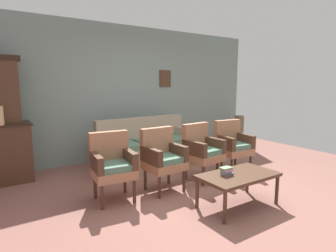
# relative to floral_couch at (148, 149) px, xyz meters

# --- Properties ---
(ground_plane) EXTENTS (7.68, 7.68, 0.00)m
(ground_plane) POSITION_rel_floral_couch_xyz_m (0.02, -1.73, -0.33)
(ground_plane) COLOR #84564C
(wall_back_with_decor) EXTENTS (6.40, 0.09, 2.70)m
(wall_back_with_decor) POSITION_rel_floral_couch_xyz_m (0.02, 0.90, 1.02)
(wall_back_with_decor) COLOR gray
(wall_back_with_decor) RESTS_ON ground
(floral_couch) EXTENTS (1.85, 0.85, 0.90)m
(floral_couch) POSITION_rel_floral_couch_xyz_m (0.00, 0.00, 0.00)
(floral_couch) COLOR gray
(floral_couch) RESTS_ON ground
(armchair_near_cabinet) EXTENTS (0.57, 0.54, 0.90)m
(armchair_near_cabinet) POSITION_rel_floral_couch_xyz_m (-1.12, -1.04, 0.17)
(armchair_near_cabinet) COLOR #9E6B4C
(armchair_near_cabinet) RESTS_ON ground
(armchair_row_middle) EXTENTS (0.54, 0.51, 0.90)m
(armchair_row_middle) POSITION_rel_floral_couch_xyz_m (-0.38, -1.10, 0.17)
(armchair_row_middle) COLOR #9E6B4C
(armchair_row_middle) RESTS_ON ground
(armchair_by_doorway) EXTENTS (0.57, 0.54, 0.90)m
(armchair_by_doorway) POSITION_rel_floral_couch_xyz_m (0.39, -1.07, 0.17)
(armchair_by_doorway) COLOR #9E6B4C
(armchair_by_doorway) RESTS_ON ground
(armchair_near_couch_end) EXTENTS (0.56, 0.53, 0.90)m
(armchair_near_couch_end) POSITION_rel_floral_couch_xyz_m (1.09, -1.06, 0.17)
(armchair_near_couch_end) COLOR #9E6B4C
(armchair_near_couch_end) RESTS_ON ground
(coffee_table) EXTENTS (1.00, 0.56, 0.42)m
(coffee_table) POSITION_rel_floral_couch_xyz_m (0.12, -2.09, 0.05)
(coffee_table) COLOR #472D1E
(coffee_table) RESTS_ON ground
(book_stack_on_table) EXTENTS (0.16, 0.11, 0.10)m
(book_stack_on_table) POSITION_rel_floral_couch_xyz_m (-0.03, -2.03, 0.14)
(book_stack_on_table) COLOR slate
(book_stack_on_table) RESTS_ON coffee_table
(floor_vase_by_wall) EXTENTS (0.24, 0.24, 0.73)m
(floor_vase_by_wall) POSITION_rel_floral_couch_xyz_m (2.87, 0.42, 0.04)
(floor_vase_by_wall) COLOR brown
(floor_vase_by_wall) RESTS_ON ground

